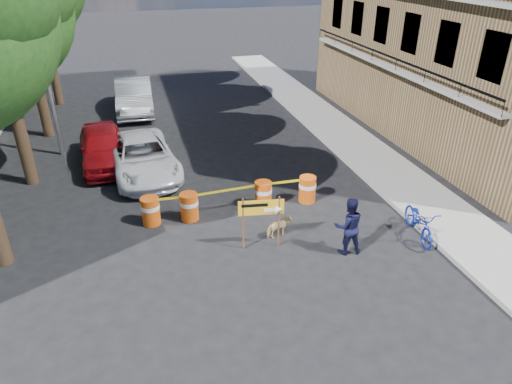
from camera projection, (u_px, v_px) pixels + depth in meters
ground at (264, 265)px, 12.40m from camera, size 120.00×120.00×0.00m
sidewalk_east at (367, 154)px, 18.92m from camera, size 2.40×40.00×0.15m
streetlamp at (41, 46)px, 17.02m from camera, size 1.25×0.18×8.00m
barrel_far_left at (151, 210)px, 14.05m from camera, size 0.58×0.58×0.90m
barrel_mid_left at (189, 206)px, 14.27m from camera, size 0.58×0.58×0.90m
barrel_mid_right at (263, 194)px, 14.99m from camera, size 0.58×0.58×0.90m
barrel_far_right at (307, 189)px, 15.32m from camera, size 0.58×0.58×0.90m
detour_sign at (266, 211)px, 12.57m from camera, size 1.27×0.34×1.64m
pedestrian at (348, 226)px, 12.54m from camera, size 0.91×0.75×1.71m
bicycle at (422, 208)px, 13.19m from camera, size 0.85×1.12×1.93m
dog at (279, 227)px, 13.46m from camera, size 0.84×0.57×0.65m
suv_white at (143, 157)px, 17.12m from camera, size 2.83×5.18×1.38m
sedan_red at (103, 147)px, 17.87m from camera, size 2.14×4.51×1.49m
sedan_silver at (134, 96)px, 23.74m from camera, size 1.89×5.15×1.69m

